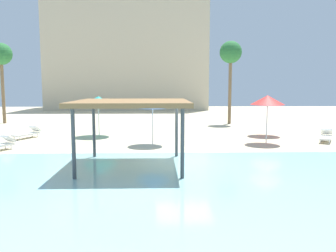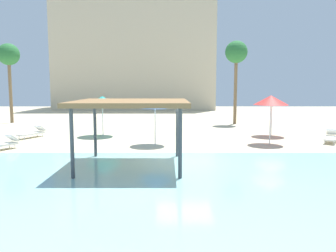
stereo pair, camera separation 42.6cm
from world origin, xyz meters
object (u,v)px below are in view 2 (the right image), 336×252
shade_pavilion (130,104)px  palm_tree_1 (7,57)px  lounge_chair_2 (1,144)px  lounge_chair_1 (31,132)px  lounge_chair_3 (329,137)px  beach_umbrella_red_4 (269,100)px  palm_tree_0 (235,54)px  beach_umbrella_red_0 (271,101)px  beach_umbrella_blue_2 (154,103)px  beach_umbrella_teal_3 (101,101)px

shade_pavilion → palm_tree_1: 21.26m
lounge_chair_2 → lounge_chair_1: bearing=-147.8°
lounge_chair_3 → beach_umbrella_red_4: bearing=-52.8°
lounge_chair_2 → palm_tree_0: 19.70m
lounge_chair_3 → palm_tree_0: bearing=-129.6°
beach_umbrella_red_0 → palm_tree_0: size_ratio=0.37×
lounge_chair_1 → shade_pavilion: bearing=67.9°
shade_pavilion → lounge_chair_3: (11.01, 6.04, -2.22)m
shade_pavilion → lounge_chair_2: shade_pavilion is taller
beach_umbrella_blue_2 → beach_umbrella_teal_3: 5.00m
lounge_chair_2 → beach_umbrella_teal_3: bearing=170.7°
beach_umbrella_teal_3 → lounge_chair_3: size_ratio=1.35×
beach_umbrella_blue_2 → lounge_chair_1: (-7.95, 2.71, -2.00)m
lounge_chair_1 → palm_tree_0: palm_tree_0 is taller
beach_umbrella_red_0 → palm_tree_0: bearing=98.0°
lounge_chair_3 → palm_tree_1: (-23.61, 10.77, 5.54)m
lounge_chair_2 → shade_pavilion: bearing=93.4°
beach_umbrella_red_0 → beach_umbrella_blue_2: bearing=-155.5°
shade_pavilion → beach_umbrella_red_0: size_ratio=1.72×
shade_pavilion → beach_umbrella_teal_3: shade_pavilion is taller
beach_umbrella_blue_2 → beach_umbrella_teal_3: size_ratio=0.99×
shade_pavilion → lounge_chair_2: bearing=152.5°
shade_pavilion → lounge_chair_1: shade_pavilion is taller
beach_umbrella_red_0 → palm_tree_0: palm_tree_0 is taller
lounge_chair_1 → palm_tree_1: size_ratio=0.28×
shade_pavilion → palm_tree_0: palm_tree_0 is taller
shade_pavilion → beach_umbrella_red_4: size_ratio=1.63×
shade_pavilion → lounge_chair_2: size_ratio=2.32×
shade_pavilion → beach_umbrella_blue_2: size_ratio=1.73×
lounge_chair_1 → palm_tree_1: 11.75m
lounge_chair_3 → lounge_chair_2: bearing=-52.8°
shade_pavilion → lounge_chair_1: 10.96m
beach_umbrella_blue_2 → lounge_chair_1: size_ratio=1.32×
beach_umbrella_red_0 → beach_umbrella_red_4: bearing=-108.2°
beach_umbrella_red_0 → lounge_chair_1: beach_umbrella_red_0 is taller
lounge_chair_1 → lounge_chair_2: size_ratio=1.02×
beach_umbrella_blue_2 → lounge_chair_3: (10.27, 0.79, -2.00)m
palm_tree_0 → beach_umbrella_blue_2: bearing=-121.7°
shade_pavilion → beach_umbrella_red_0: shade_pavilion is taller
shade_pavilion → beach_umbrella_teal_3: bearing=108.1°
beach_umbrella_red_4 → palm_tree_1: palm_tree_1 is taller
palm_tree_0 → lounge_chair_1: bearing=-151.4°
lounge_chair_2 → lounge_chair_3: (18.12, 2.35, 0.00)m
beach_umbrella_red_4 → lounge_chair_1: size_ratio=1.40×
beach_umbrella_red_4 → beach_umbrella_teal_3: bearing=162.6°
shade_pavilion → lounge_chair_3: size_ratio=2.31×
palm_tree_1 → shade_pavilion: bearing=-53.1°
beach_umbrella_blue_2 → beach_umbrella_red_4: bearing=2.6°
shade_pavilion → beach_umbrella_red_0: 12.03m
lounge_chair_2 → palm_tree_0: palm_tree_0 is taller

